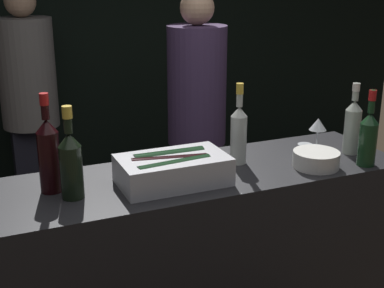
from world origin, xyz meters
The scene contains 13 objects.
wall_back_chalkboard centered at (0.00, 2.69, 1.40)m, with size 6.40×0.06×2.80m.
bar_counter centered at (0.00, 0.27, 0.54)m, with size 1.82×0.53×1.09m.
ice_bin_with_bottles centered at (-0.12, 0.20, 1.15)m, with size 0.42×0.25×0.12m.
bowl_white centered at (0.50, 0.13, 1.12)m, with size 0.20×0.20×0.07m.
wine_glass centered at (0.67, 0.35, 1.19)m, with size 0.08×0.08×0.14m.
candle_votive centered at (0.55, 0.28, 1.11)m, with size 0.07×0.07×0.05m.
rose_wine_bottle centered at (0.22, 0.31, 1.23)m, with size 0.07×0.07×0.35m.
champagne_bottle centered at (-0.51, 0.22, 1.23)m, with size 0.08×0.08×0.35m.
red_wine_bottle_burgundy centered at (0.72, 0.07, 1.22)m, with size 0.08×0.08×0.33m.
white_wine_bottle centered at (0.76, 0.22, 1.22)m, with size 0.07×0.07×0.33m.
red_wine_bottle_tall centered at (-0.57, 0.31, 1.24)m, with size 0.08×0.08×0.38m.
person_in_hoodie centered at (-0.43, 2.19, 1.00)m, with size 0.39×0.39×1.79m.
person_blond_tee centered at (0.51, 1.41, 0.99)m, with size 0.37×0.37×1.77m.
Camera 1 is at (-0.82, -1.62, 1.89)m, focal length 50.00 mm.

